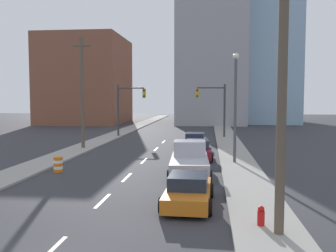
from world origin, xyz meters
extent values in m
cube|color=gray|center=(-6.85, 44.04, 0.07)|extent=(2.55, 88.08, 0.13)
cube|color=gray|center=(6.85, 44.04, 0.07)|extent=(2.55, 88.08, 0.13)
cube|color=beige|center=(0.00, 2.00, 0.00)|extent=(0.16, 2.40, 0.01)
cube|color=beige|center=(0.00, 7.61, 0.00)|extent=(0.16, 2.40, 0.01)
cube|color=beige|center=(0.00, 12.63, 0.00)|extent=(0.16, 2.40, 0.01)
cube|color=beige|center=(0.00, 18.47, 0.00)|extent=(0.16, 2.40, 0.01)
cube|color=beige|center=(0.00, 24.86, 0.00)|extent=(0.16, 2.40, 0.01)
cube|color=beige|center=(0.00, 30.54, 0.00)|extent=(0.16, 2.40, 0.01)
cube|color=brown|center=(-17.78, 58.64, 7.83)|extent=(14.00, 16.00, 15.65)
cube|color=#99999E|center=(5.07, 62.64, 13.52)|extent=(12.00, 20.00, 27.05)
cube|color=#8CADC6|center=(14.18, 66.64, 15.18)|extent=(13.00, 20.00, 30.36)
cylinder|color=#38383D|center=(-6.04, 35.16, 3.11)|extent=(0.24, 0.24, 6.22)
cylinder|color=#38383D|center=(-4.45, 35.16, 5.82)|extent=(3.17, 0.16, 0.16)
cube|color=#B79319|center=(-2.87, 35.16, 5.19)|extent=(0.34, 0.32, 1.10)
cylinder|color=#4C0C0C|center=(-2.87, 34.99, 5.53)|extent=(0.22, 0.04, 0.22)
cylinder|color=yellow|center=(-2.87, 34.99, 5.19)|extent=(0.22, 0.04, 0.22)
cylinder|color=#0C3F14|center=(-2.87, 34.99, 4.85)|extent=(0.22, 0.04, 0.22)
cylinder|color=#38383D|center=(6.56, 35.16, 3.11)|extent=(0.24, 0.24, 6.22)
cylinder|color=#38383D|center=(4.98, 35.16, 5.82)|extent=(3.17, 0.16, 0.16)
cube|color=#B79319|center=(3.40, 35.16, 5.19)|extent=(0.34, 0.32, 1.10)
cylinder|color=#4C0C0C|center=(3.40, 34.99, 5.53)|extent=(0.22, 0.04, 0.22)
cylinder|color=yellow|center=(3.40, 34.99, 5.19)|extent=(0.22, 0.04, 0.22)
cylinder|color=#0C3F14|center=(3.40, 34.99, 4.85)|extent=(0.22, 0.04, 0.22)
cylinder|color=brown|center=(7.11, 3.92, 4.93)|extent=(0.32, 0.32, 9.86)
cylinder|color=brown|center=(-6.65, 24.28, 5.05)|extent=(0.32, 0.32, 10.11)
cube|color=brown|center=(-6.65, 24.28, 9.31)|extent=(1.60, 0.14, 0.14)
cylinder|color=orange|center=(-4.64, 13.73, 0.10)|extent=(0.56, 0.56, 0.19)
cylinder|color=white|center=(-4.64, 13.73, 0.29)|extent=(0.56, 0.56, 0.19)
cylinder|color=orange|center=(-4.64, 13.73, 0.47)|extent=(0.56, 0.56, 0.19)
cylinder|color=white|center=(-4.64, 13.73, 0.67)|extent=(0.56, 0.56, 0.19)
cylinder|color=orange|center=(-4.64, 13.73, 0.85)|extent=(0.56, 0.56, 0.19)
cylinder|color=#4C4C51|center=(6.59, 17.91, 3.66)|extent=(0.20, 0.20, 7.31)
sphere|color=white|center=(6.59, 17.91, 7.53)|extent=(0.44, 0.44, 0.44)
cylinder|color=red|center=(6.63, 4.67, 0.33)|extent=(0.26, 0.26, 0.65)
sphere|color=red|center=(6.63, 4.67, 0.72)|extent=(0.23, 0.23, 0.23)
cube|color=orange|center=(3.90, 7.37, 0.49)|extent=(1.97, 4.50, 0.60)
cube|color=#1E2838|center=(3.90, 7.37, 1.07)|extent=(1.68, 2.05, 0.57)
cylinder|color=black|center=(2.98, 8.78, 0.34)|extent=(0.24, 0.69, 0.68)
cylinder|color=black|center=(4.89, 8.73, 0.34)|extent=(0.24, 0.69, 0.68)
cylinder|color=black|center=(2.90, 6.02, 0.34)|extent=(0.24, 0.69, 0.68)
cylinder|color=black|center=(4.81, 5.97, 0.34)|extent=(0.24, 0.69, 0.68)
cube|color=#B2B2BC|center=(3.63, 13.54, 0.64)|extent=(2.43, 5.64, 0.92)
cube|color=#B2B2BC|center=(3.59, 14.37, 1.56)|extent=(1.99, 1.75, 0.90)
cylinder|color=black|center=(2.43, 15.20, 0.33)|extent=(0.25, 0.67, 0.66)
cylinder|color=black|center=(4.67, 15.31, 0.33)|extent=(0.25, 0.67, 0.66)
cylinder|color=black|center=(2.59, 11.77, 0.33)|extent=(0.25, 0.67, 0.66)
cylinder|color=black|center=(4.83, 11.87, 0.33)|extent=(0.25, 0.67, 0.66)
cube|color=maroon|center=(3.91, 19.75, 0.52)|extent=(2.13, 4.73, 0.68)
cube|color=#1E2838|center=(3.91, 19.75, 1.17)|extent=(1.76, 2.18, 0.62)
cylinder|color=black|center=(2.86, 21.13, 0.33)|extent=(0.26, 0.67, 0.66)
cylinder|color=black|center=(4.79, 21.24, 0.33)|extent=(0.26, 0.67, 0.66)
cylinder|color=black|center=(3.03, 18.26, 0.33)|extent=(0.26, 0.67, 0.66)
cylinder|color=black|center=(4.96, 18.38, 0.33)|extent=(0.26, 0.67, 0.66)
cube|color=navy|center=(3.51, 25.93, 0.50)|extent=(2.01, 4.55, 0.65)
cube|color=#1E2838|center=(3.51, 25.93, 1.12)|extent=(1.70, 2.08, 0.60)
cylinder|color=black|center=(2.60, 27.35, 0.32)|extent=(0.24, 0.64, 0.64)
cylinder|color=black|center=(4.51, 27.28, 0.32)|extent=(0.24, 0.64, 0.64)
cylinder|color=black|center=(2.50, 24.57, 0.32)|extent=(0.24, 0.64, 0.64)
cylinder|color=black|center=(4.42, 24.50, 0.32)|extent=(0.24, 0.64, 0.64)
camera|label=1|loc=(4.75, -8.61, 4.66)|focal=40.00mm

